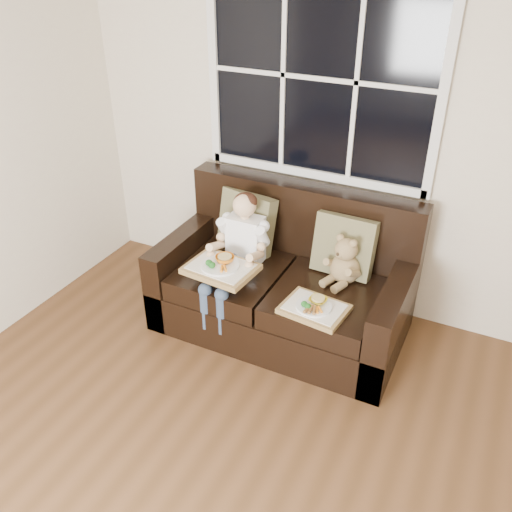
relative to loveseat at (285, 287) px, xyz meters
The scene contains 9 objects.
room_walls 2.44m from the loveseat, 76.52° to the right, with size 4.52×5.02×2.71m.
window_back 1.42m from the loveseat, 90.00° to the left, with size 1.62×0.04×1.37m.
loveseat is the anchor object (origin of this frame).
pillow_left 0.54m from the loveseat, 158.03° to the left, with size 0.46×0.28×0.44m.
pillow_right 0.52m from the loveseat, 23.32° to the left, with size 0.42×0.20×0.42m.
child 0.46m from the loveseat, 158.93° to the right, with size 0.36×0.59×0.81m.
teddy_bear 0.49m from the loveseat, ahead, with size 0.25×0.29×0.35m.
tray_left 0.54m from the loveseat, 132.89° to the right, with size 0.47×0.38×0.10m.
tray_right 0.53m from the loveseat, 45.98° to the right, with size 0.42×0.34×0.09m.
Camera 1 is at (0.72, -0.91, 2.47)m, focal length 38.00 mm.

